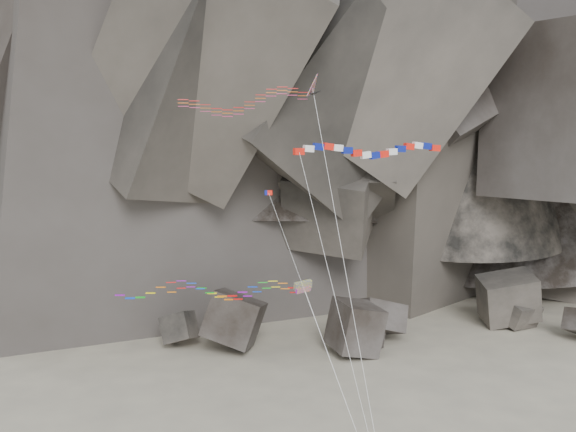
{
  "coord_description": "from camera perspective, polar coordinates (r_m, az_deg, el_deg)",
  "views": [
    {
      "loc": [
        -7.54,
        -49.06,
        25.4
      ],
      "look_at": [
        -2.11,
        6.0,
        18.61
      ],
      "focal_mm": 45.0,
      "sensor_mm": 36.0,
      "label": 1
    }
  ],
  "objects": [
    {
      "name": "banner_kite",
      "position": [
        54.74,
        6.44,
        5.13
      ],
      "size": [
        11.86,
        15.26,
        22.94
      ],
      "rotation": [
        0.0,
        0.0,
        0.26
      ],
      "color": "red",
      "rests_on": "ground"
    },
    {
      "name": "boulder_field",
      "position": [
        88.46,
        8.61,
        -8.21
      ],
      "size": [
        53.6,
        16.13,
        7.78
      ],
      "color": "#47423F",
      "rests_on": "ground"
    },
    {
      "name": "pennant_kite",
      "position": [
        48.25,
        0.61,
        -4.08
      ],
      "size": [
        7.02,
        9.24,
        19.73
      ],
      "rotation": [
        0.0,
        0.0,
        -0.15
      ],
      "color": "red",
      "rests_on": "ground"
    },
    {
      "name": "parafoil_kite",
      "position": [
        48.96,
        -6.63,
        -5.76
      ],
      "size": [
        17.53,
        8.02,
        13.83
      ],
      "rotation": [
        0.0,
        0.0,
        0.37
      ],
      "color": "#CEC60B",
      "rests_on": "ground"
    },
    {
      "name": "headland",
      "position": [
        120.45,
        -2.06,
        14.91
      ],
      "size": [
        110.0,
        70.0,
        84.0
      ],
      "primitive_type": null,
      "color": "#504941",
      "rests_on": "ground"
    },
    {
      "name": "delta_kite",
      "position": [
        49.39,
        -3.82,
        9.06
      ],
      "size": [
        13.26,
        10.64,
        27.8
      ],
      "rotation": [
        0.0,
        0.0,
        -0.38
      ],
      "color": "red",
      "rests_on": "ground"
    }
  ]
}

